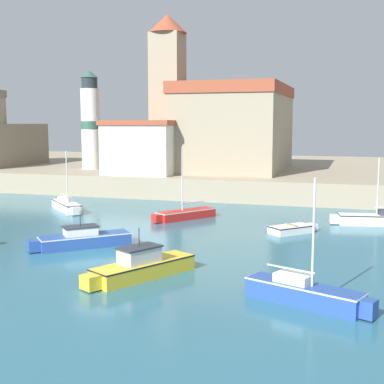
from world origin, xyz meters
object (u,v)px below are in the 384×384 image
at_px(motorboat_blue_1, 82,239).
at_px(sailboat_white_4, 67,205).
at_px(motorboat_yellow_7, 141,266).
at_px(dinghy_white_2, 293,229).
at_px(sailboat_blue_5, 305,293).
at_px(harbor_shed_near_wharf, 144,147).
at_px(sailboat_white_3, 382,219).
at_px(sailboat_red_6, 185,214).
at_px(church, 227,123).
at_px(lighthouse, 90,122).

height_order(motorboat_blue_1, sailboat_white_4, sailboat_white_4).
distance_m(motorboat_blue_1, sailboat_white_4, 13.95).
bearing_deg(motorboat_yellow_7, dinghy_white_2, 66.00).
xyz_separation_m(motorboat_blue_1, sailboat_blue_5, (13.62, -6.37, 0.01)).
distance_m(sailboat_white_4, harbor_shed_near_wharf, 13.03).
distance_m(sailboat_white_3, harbor_shed_near_wharf, 25.87).
distance_m(dinghy_white_2, harbor_shed_near_wharf, 23.72).
relative_size(motorboat_blue_1, sailboat_white_4, 1.02).
height_order(sailboat_red_6, church, church).
relative_size(dinghy_white_2, sailboat_white_3, 0.48).
bearing_deg(sailboat_blue_5, dinghy_white_2, 98.71).
distance_m(church, lighthouse, 15.53).
relative_size(motorboat_blue_1, sailboat_blue_5, 0.95).
height_order(motorboat_blue_1, harbor_shed_near_wharf, harbor_shed_near_wharf).
bearing_deg(motorboat_yellow_7, sailboat_red_6, 100.54).
distance_m(motorboat_yellow_7, harbor_shed_near_wharf, 30.96).
bearing_deg(harbor_shed_near_wharf, motorboat_blue_1, -76.34).
bearing_deg(church, sailboat_red_6, -85.86).
bearing_deg(church, sailboat_white_4, -116.56).
relative_size(sailboat_white_3, sailboat_red_6, 1.26).
xyz_separation_m(motorboat_yellow_7, lighthouse, (-19.52, 31.91, 6.89)).
bearing_deg(motorboat_yellow_7, sailboat_blue_5, -11.24).
height_order(sailboat_white_3, sailboat_white_4, sailboat_white_4).
xyz_separation_m(sailboat_white_3, motorboat_yellow_7, (-11.49, -17.44, 0.09)).
bearing_deg(sailboat_blue_5, sailboat_red_6, 122.13).
bearing_deg(sailboat_white_4, sailboat_red_6, -4.33).
distance_m(dinghy_white_2, sailboat_white_3, 7.52).
height_order(church, lighthouse, church).
height_order(motorboat_blue_1, lighthouse, lighthouse).
bearing_deg(church, motorboat_blue_1, -92.80).
bearing_deg(lighthouse, sailboat_white_4, -69.28).
relative_size(sailboat_blue_5, harbor_shed_near_wharf, 0.72).
height_order(sailboat_blue_5, motorboat_yellow_7, sailboat_blue_5).
distance_m(church, harbor_shed_near_wharf, 10.06).
distance_m(motorboat_blue_1, sailboat_blue_5, 15.03).
distance_m(dinghy_white_2, lighthouse, 32.46).
bearing_deg(dinghy_white_2, sailboat_blue_5, -81.29).
height_order(motorboat_blue_1, motorboat_yellow_7, motorboat_yellow_7).
bearing_deg(sailboat_white_4, dinghy_white_2, -10.68).
relative_size(sailboat_white_3, sailboat_blue_5, 1.30).
xyz_separation_m(sailboat_white_4, sailboat_red_6, (10.74, -0.81, -0.06)).
distance_m(motorboat_blue_1, harbor_shed_near_wharf, 24.68).
height_order(sailboat_red_6, motorboat_yellow_7, sailboat_red_6).
distance_m(sailboat_blue_5, harbor_shed_near_wharf, 35.95).
bearing_deg(dinghy_white_2, sailboat_red_6, 161.72).
distance_m(sailboat_blue_5, sailboat_red_6, 20.18).
height_order(lighthouse, harbor_shed_near_wharf, lighthouse).
bearing_deg(sailboat_blue_5, sailboat_white_3, 79.12).
bearing_deg(motorboat_yellow_7, church, 97.00).
bearing_deg(sailboat_red_6, lighthouse, 135.42).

